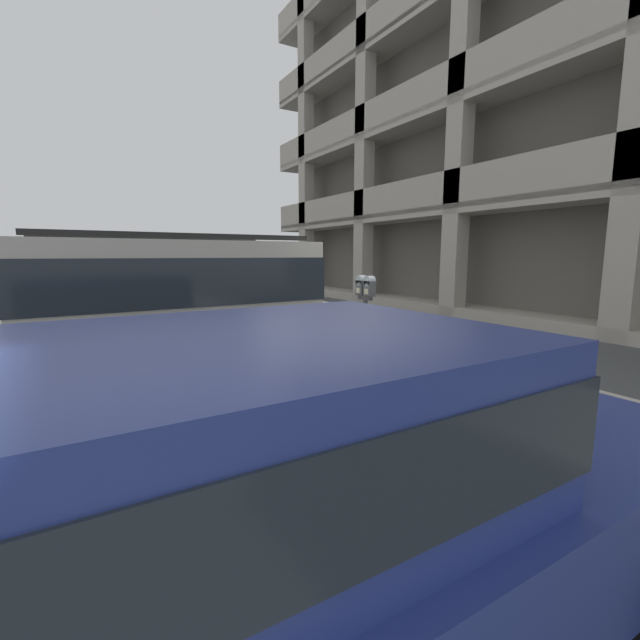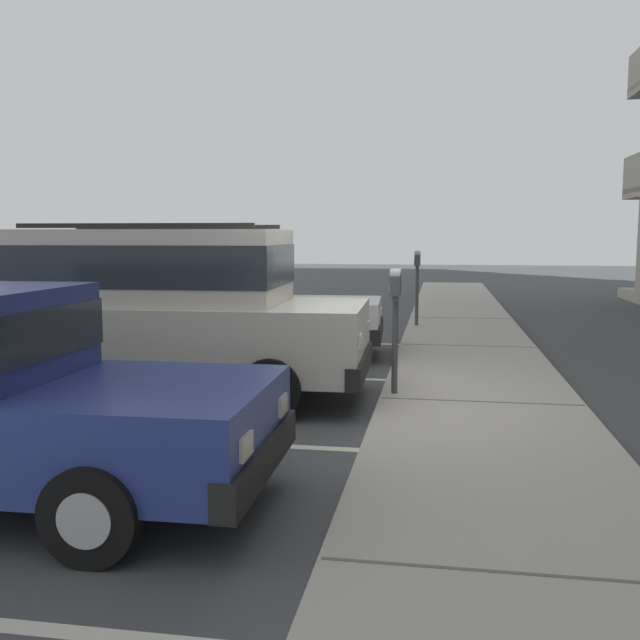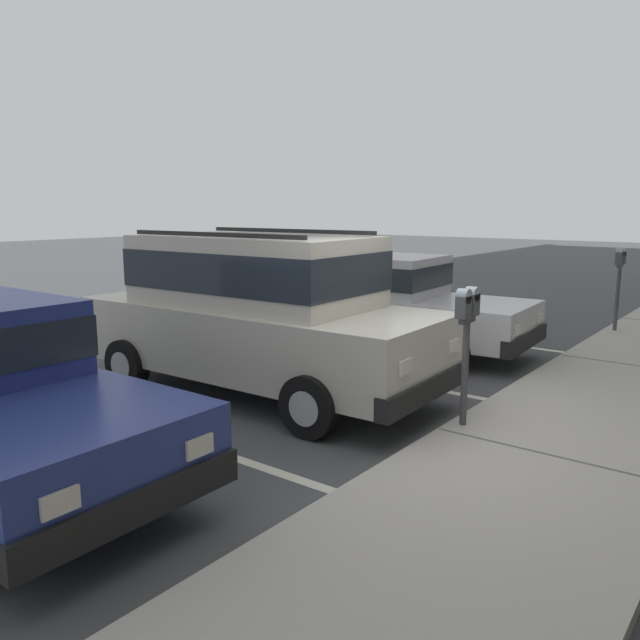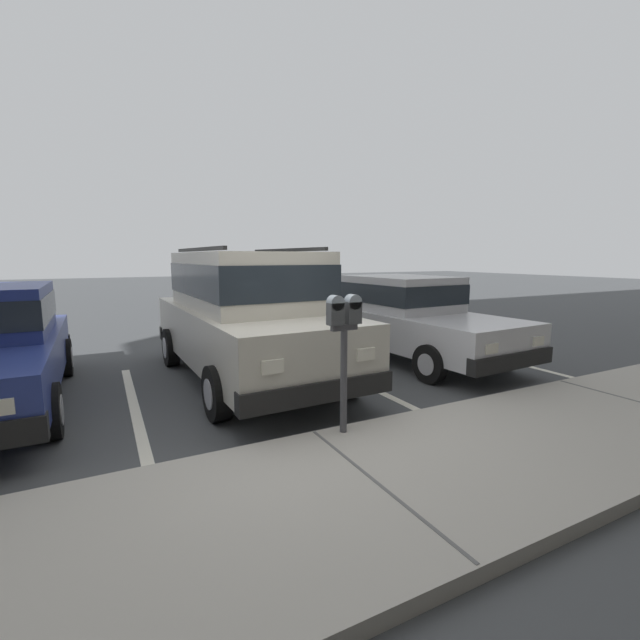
% 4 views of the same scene
% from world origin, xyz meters
% --- Properties ---
extents(ground_plane, '(80.00, 80.00, 0.10)m').
position_xyz_m(ground_plane, '(0.00, 0.00, -0.05)').
color(ground_plane, '#444749').
extents(sidewalk, '(40.00, 2.20, 0.12)m').
position_xyz_m(sidewalk, '(0.00, 1.30, 0.06)').
color(sidewalk, '#ADA89E').
rests_on(sidewalk, ground_plane).
extents(parking_stall_lines, '(12.74, 4.80, 0.01)m').
position_xyz_m(parking_stall_lines, '(1.58, -1.40, 0.00)').
color(parking_stall_lines, silver).
rests_on(parking_stall_lines, ground_plane).
extents(silver_suv, '(2.13, 4.84, 2.03)m').
position_xyz_m(silver_suv, '(-0.12, -2.37, 1.09)').
color(silver_suv, beige).
rests_on(silver_suv, ground_plane).
extents(red_sedan, '(2.02, 4.57, 1.54)m').
position_xyz_m(red_sedan, '(-3.24, -2.39, 0.82)').
color(red_sedan, silver).
rests_on(red_sedan, ground_plane).
extents(parking_meter_near, '(0.35, 0.12, 1.42)m').
position_xyz_m(parking_meter_near, '(-0.27, 0.35, 1.18)').
color(parking_meter_near, '#47474C').
rests_on(parking_meter_near, sidewalk).
extents(parking_meter_far, '(0.35, 0.12, 1.49)m').
position_xyz_m(parking_meter_far, '(-6.58, 0.38, 1.23)').
color(parking_meter_far, '#47474C').
rests_on(parking_meter_far, sidewalk).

